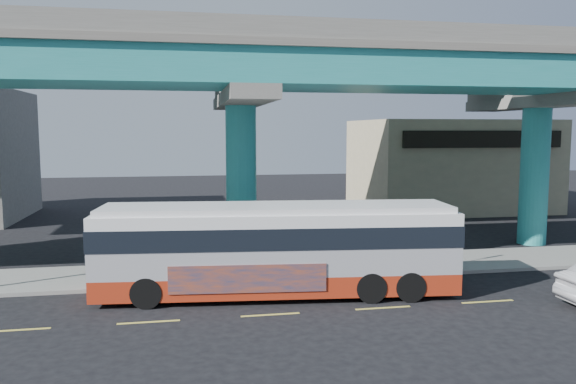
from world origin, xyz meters
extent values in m
plane|color=black|center=(0.00, 0.00, 0.00)|extent=(120.00, 120.00, 0.00)
cube|color=gray|center=(0.00, 5.50, 0.07)|extent=(70.00, 4.00, 0.15)
cube|color=#D8C64C|center=(-8.00, -0.30, 0.01)|extent=(2.00, 0.12, 0.01)
cube|color=#D8C64C|center=(-4.00, -0.30, 0.01)|extent=(2.00, 0.12, 0.01)
cube|color=#D8C64C|center=(0.00, -0.30, 0.01)|extent=(2.00, 0.12, 0.01)
cube|color=#D8C64C|center=(4.00, -0.30, 0.01)|extent=(2.00, 0.12, 0.01)
cube|color=#D8C64C|center=(8.00, -0.30, 0.01)|extent=(2.00, 0.12, 0.01)
cylinder|color=teal|center=(0.00, 9.00, 3.70)|extent=(1.50, 1.50, 7.40)
cube|color=gray|center=(0.00, 9.00, 7.70)|extent=(2.00, 12.00, 0.60)
cube|color=gray|center=(0.00, 12.50, 8.60)|extent=(1.80, 5.00, 1.20)
cylinder|color=teal|center=(16.00, 9.00, 3.70)|extent=(1.50, 1.50, 7.40)
cube|color=gray|center=(16.00, 9.00, 7.70)|extent=(2.00, 12.00, 0.60)
cube|color=gray|center=(16.00, 12.50, 8.60)|extent=(1.80, 5.00, 1.20)
cube|color=teal|center=(0.00, 5.50, 8.70)|extent=(52.00, 5.00, 1.40)
cube|color=gray|center=(0.00, 5.50, 9.55)|extent=(52.00, 5.40, 0.30)
cube|color=gray|center=(0.00, 3.00, 10.10)|extent=(52.00, 0.25, 0.80)
cube|color=gray|center=(0.00, 8.00, 10.10)|extent=(52.00, 0.25, 0.80)
cube|color=teal|center=(0.00, 12.50, 9.90)|extent=(52.00, 5.00, 1.40)
cube|color=gray|center=(0.00, 12.50, 10.75)|extent=(52.00, 5.40, 0.30)
cube|color=gray|center=(0.00, 10.00, 11.30)|extent=(52.00, 0.25, 0.80)
cube|color=gray|center=(0.00, 15.00, 11.30)|extent=(52.00, 0.25, 0.80)
cube|color=tan|center=(18.00, 23.00, 3.50)|extent=(14.00, 10.00, 7.00)
cube|color=black|center=(18.00, 17.90, 5.60)|extent=(12.00, 0.25, 1.20)
cube|color=#A02913|center=(0.60, 1.99, 0.61)|extent=(13.52, 4.17, 0.78)
cube|color=#BABABF|center=(0.60, 1.99, 1.83)|extent=(13.52, 4.17, 1.66)
cube|color=black|center=(0.60, 1.99, 2.38)|extent=(13.59, 4.22, 0.78)
cube|color=silver|center=(0.60, 1.99, 2.99)|extent=(13.52, 4.17, 0.44)
cube|color=silver|center=(0.60, 1.99, 3.33)|extent=(13.10, 3.88, 0.22)
cube|color=black|center=(7.24, 1.31, 2.22)|extent=(0.32, 2.57, 1.33)
cube|color=black|center=(-6.03, 2.67, 2.22)|extent=(0.32, 2.57, 1.33)
cube|color=navy|center=(-0.65, 0.67, 1.02)|extent=(5.52, 0.61, 1.00)
cylinder|color=black|center=(-4.16, 1.19, 0.55)|extent=(1.14, 0.44, 1.11)
cylinder|color=black|center=(-3.90, 3.73, 0.55)|extent=(1.14, 0.44, 1.11)
cylinder|color=black|center=(3.78, 0.38, 0.55)|extent=(1.14, 0.44, 1.11)
cylinder|color=black|center=(4.04, 2.92, 0.55)|extent=(1.14, 0.44, 1.11)
cylinder|color=black|center=(5.22, 0.23, 0.55)|extent=(1.14, 0.44, 1.11)
cylinder|color=black|center=(5.48, 2.77, 0.55)|extent=(1.14, 0.44, 1.11)
cylinder|color=gray|center=(8.07, 4.20, 1.31)|extent=(0.06, 0.06, 2.32)
cylinder|color=#B20A0A|center=(8.07, 4.17, 2.42)|extent=(0.79, 0.20, 0.80)
camera|label=1|loc=(-2.78, -18.46, 6.19)|focal=35.00mm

